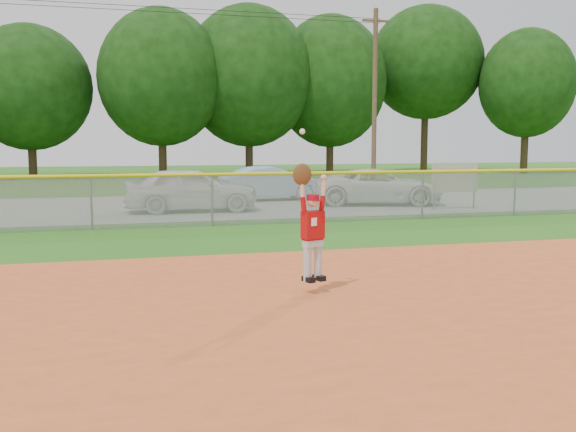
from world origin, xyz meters
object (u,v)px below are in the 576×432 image
at_px(car_blue, 272,183).
at_px(sponsor_sign, 455,179).
at_px(car_white_a, 191,189).
at_px(car_white_b, 378,187).
at_px(ballplayer, 311,223).

relative_size(car_blue, sponsor_sign, 2.22).
bearing_deg(car_white_a, sponsor_sign, -98.21).
xyz_separation_m(car_white_b, sponsor_sign, (1.95, -2.32, 0.40)).
xyz_separation_m(car_white_a, sponsor_sign, (9.22, -1.64, 0.31)).
xyz_separation_m(car_white_a, car_white_b, (7.27, 0.68, -0.09)).
xyz_separation_m(sponsor_sign, ballplayer, (-8.79, -11.08, 0.04)).
height_order(car_white_b, sponsor_sign, sponsor_sign).
relative_size(car_blue, car_white_b, 0.86).
xyz_separation_m(car_blue, sponsor_sign, (5.49, -5.25, 0.39)).
xyz_separation_m(car_blue, ballplayer, (-3.30, -16.33, 0.43)).
bearing_deg(car_white_b, ballplayer, 168.15).
bearing_deg(sponsor_sign, ballplayer, -128.41).
relative_size(car_white_a, sponsor_sign, 2.40).
relative_size(car_white_a, car_blue, 1.08).
height_order(car_white_a, sponsor_sign, sponsor_sign).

